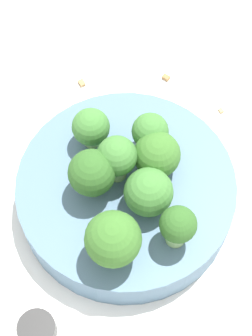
% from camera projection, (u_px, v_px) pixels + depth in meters
% --- Properties ---
extents(ground_plane, '(3.00, 3.00, 0.00)m').
position_uv_depth(ground_plane, '(126.00, 202.00, 0.62)').
color(ground_plane, white).
extents(bowl, '(0.23, 0.23, 0.05)m').
position_uv_depth(bowl, '(126.00, 193.00, 0.59)').
color(bowl, slate).
rests_on(bowl, ground_plane).
extents(broccoli_floret_0, '(0.05, 0.05, 0.05)m').
position_uv_depth(broccoli_floret_0, '(148.00, 193.00, 0.54)').
color(broccoli_floret_0, '#7A9E5B').
rests_on(broccoli_floret_0, bowl).
extents(broccoli_floret_1, '(0.04, 0.04, 0.05)m').
position_uv_depth(broccoli_floret_1, '(150.00, 132.00, 0.57)').
color(broccoli_floret_1, '#84AD66').
rests_on(broccoli_floret_1, bowl).
extents(broccoli_floret_2, '(0.04, 0.04, 0.06)m').
position_uv_depth(broccoli_floret_2, '(117.00, 158.00, 0.55)').
color(broccoli_floret_2, '#84AD66').
rests_on(broccoli_floret_2, bowl).
extents(broccoli_floret_3, '(0.05, 0.05, 0.06)m').
position_uv_depth(broccoli_floret_3, '(92.00, 174.00, 0.54)').
color(broccoli_floret_3, '#84AD66').
rests_on(broccoli_floret_3, bowl).
extents(broccoli_floret_4, '(0.05, 0.05, 0.07)m').
position_uv_depth(broccoli_floret_4, '(113.00, 239.00, 0.51)').
color(broccoli_floret_4, '#7A9E5B').
rests_on(broccoli_floret_4, bowl).
extents(broccoli_floret_5, '(0.04, 0.04, 0.05)m').
position_uv_depth(broccoli_floret_5, '(91.00, 128.00, 0.57)').
color(broccoli_floret_5, '#84AD66').
rests_on(broccoli_floret_5, bowl).
extents(broccoli_floret_6, '(0.04, 0.04, 0.05)m').
position_uv_depth(broccoli_floret_6, '(178.00, 226.00, 0.52)').
color(broccoli_floret_6, '#8EB770').
rests_on(broccoli_floret_6, bowl).
extents(broccoli_floret_7, '(0.05, 0.05, 0.05)m').
position_uv_depth(broccoli_floret_7, '(157.00, 155.00, 0.56)').
color(broccoli_floret_7, '#8EB770').
rests_on(broccoli_floret_7, bowl).
extents(almond_crumb_0, '(0.01, 0.01, 0.01)m').
position_uv_depth(almond_crumb_0, '(221.00, 110.00, 0.67)').
color(almond_crumb_0, tan).
rests_on(almond_crumb_0, ground_plane).
extents(almond_crumb_1, '(0.01, 0.01, 0.01)m').
position_uv_depth(almond_crumb_1, '(135.00, 95.00, 0.68)').
color(almond_crumb_1, olive).
rests_on(almond_crumb_1, ground_plane).
extents(almond_crumb_2, '(0.01, 0.01, 0.01)m').
position_uv_depth(almond_crumb_2, '(82.00, 82.00, 0.69)').
color(almond_crumb_2, '#AD7F4C').
rests_on(almond_crumb_2, ground_plane).
extents(almond_crumb_3, '(0.01, 0.01, 0.01)m').
position_uv_depth(almond_crumb_3, '(166.00, 76.00, 0.69)').
color(almond_crumb_3, olive).
rests_on(almond_crumb_3, ground_plane).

